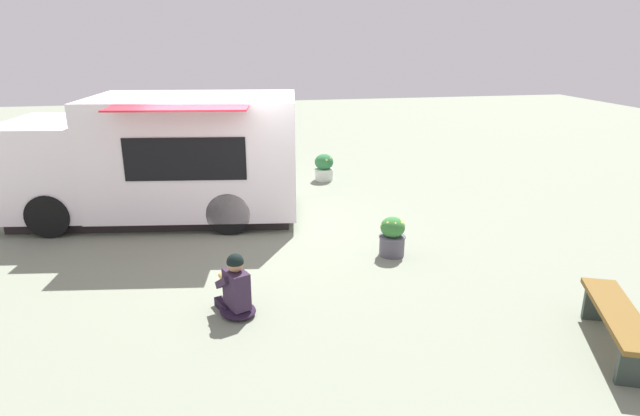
% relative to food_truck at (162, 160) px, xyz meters
% --- Properties ---
extents(ground_plane, '(40.00, 40.00, 0.00)m').
position_rel_food_truck_xyz_m(ground_plane, '(1.16, -1.43, -1.11)').
color(ground_plane, gray).
extents(food_truck, '(5.56, 3.45, 2.30)m').
position_rel_food_truck_xyz_m(food_truck, '(0.00, 0.00, 0.00)').
color(food_truck, white).
rests_on(food_truck, ground_plane).
extents(person_customer, '(0.61, 0.80, 0.82)m').
position_rel_food_truck_xyz_m(person_customer, '(1.17, -4.11, -0.79)').
color(person_customer, black).
rests_on(person_customer, ground_plane).
extents(planter_flowering_near, '(0.46, 0.46, 0.64)m').
position_rel_food_truck_xyz_m(planter_flowering_near, '(3.55, 2.06, -0.79)').
color(planter_flowering_near, silver).
rests_on(planter_flowering_near, ground_plane).
extents(planter_flowering_far, '(0.43, 0.43, 0.64)m').
position_rel_food_truck_xyz_m(planter_flowering_far, '(3.69, -2.69, -0.79)').
color(planter_flowering_far, '#514E5B').
rests_on(planter_flowering_far, ground_plane).
extents(plaza_bench, '(1.03, 1.70, 0.48)m').
position_rel_food_truck_xyz_m(plaza_bench, '(5.28, -5.74, -0.75)').
color(plaza_bench, brown).
rests_on(plaza_bench, ground_plane).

